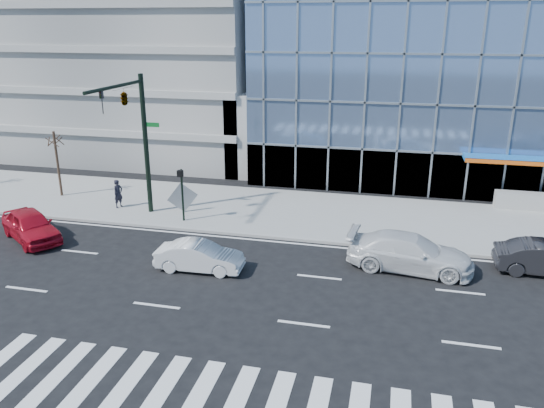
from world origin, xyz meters
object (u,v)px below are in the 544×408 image
(white_sedan, at_px, (199,256))
(tilted_panel, at_px, (182,197))
(traffic_signal, at_px, (131,114))
(street_tree_near, at_px, (55,140))
(red_sedan, at_px, (31,226))
(white_suv, at_px, (410,252))
(ped_signal_post, at_px, (182,187))
(pedestrian, at_px, (118,194))

(white_sedan, height_order, tilted_panel, tilted_panel)
(white_sedan, xyz_separation_m, tilted_panel, (-3.61, 6.80, 0.40))
(traffic_signal, bearing_deg, white_sedan, -42.48)
(street_tree_near, distance_m, red_sedan, 7.77)
(street_tree_near, bearing_deg, white_suv, -14.60)
(traffic_signal, bearing_deg, red_sedan, -139.12)
(street_tree_near, height_order, red_sedan, street_tree_near)
(ped_signal_post, height_order, red_sedan, ped_signal_post)
(street_tree_near, bearing_deg, traffic_signal, -22.71)
(ped_signal_post, height_order, pedestrian, ped_signal_post)
(red_sedan, bearing_deg, street_tree_near, 56.64)
(white_suv, bearing_deg, pedestrian, 80.78)
(white_suv, bearing_deg, white_sedan, 109.17)
(red_sedan, xyz_separation_m, pedestrian, (2.09, 5.38, 0.22))
(street_tree_near, height_order, tilted_panel, street_tree_near)
(white_sedan, bearing_deg, tilted_panel, 25.78)
(ped_signal_post, bearing_deg, red_sedan, -148.95)
(street_tree_near, height_order, white_sedan, street_tree_near)
(pedestrian, bearing_deg, street_tree_near, 96.43)
(white_suv, distance_m, tilted_panel, 13.72)
(ped_signal_post, bearing_deg, traffic_signal, -171.48)
(white_sedan, distance_m, red_sedan, 9.92)
(pedestrian, bearing_deg, traffic_signal, -106.06)
(traffic_signal, height_order, tilted_panel, traffic_signal)
(red_sedan, bearing_deg, traffic_signal, -14.73)
(white_sedan, height_order, red_sedan, red_sedan)
(white_suv, xyz_separation_m, tilted_panel, (-12.96, 4.50, 0.24))
(street_tree_near, distance_m, tilted_panel, 9.41)
(pedestrian, height_order, tilted_panel, tilted_panel)
(traffic_signal, distance_m, red_sedan, 7.81)
(white_sedan, bearing_deg, street_tree_near, 55.26)
(street_tree_near, bearing_deg, white_sedan, -32.54)
(ped_signal_post, distance_m, pedestrian, 5.00)
(white_suv, height_order, tilted_panel, tilted_panel)
(traffic_signal, xyz_separation_m, red_sedan, (-4.29, -3.71, -5.38))
(white_sedan, bearing_deg, ped_signal_post, 26.98)
(traffic_signal, relative_size, white_suv, 1.41)
(traffic_signal, height_order, street_tree_near, traffic_signal)
(white_suv, distance_m, pedestrian, 17.65)
(white_sedan, relative_size, pedestrian, 2.34)
(ped_signal_post, height_order, street_tree_near, street_tree_near)
(pedestrian, relative_size, tilted_panel, 1.32)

